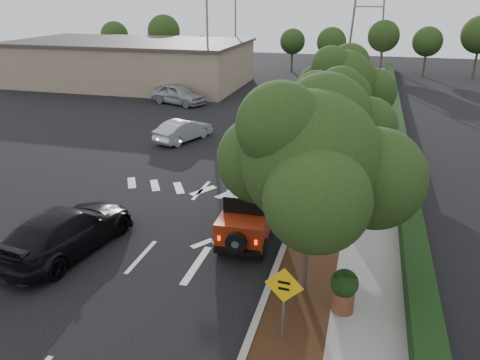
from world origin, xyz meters
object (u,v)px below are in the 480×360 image
at_px(silver_suv_ahead, 271,138).
at_px(speed_hump_sign, 284,294).
at_px(red_jeep, 249,213).
at_px(black_suv_oncoming, 67,230).

height_order(silver_suv_ahead, speed_hump_sign, speed_hump_sign).
relative_size(red_jeep, black_suv_oncoming, 0.70).
bearing_deg(black_suv_oncoming, speed_hump_sign, 170.85).
height_order(red_jeep, black_suv_oncoming, red_jeep).
height_order(black_suv_oncoming, speed_hump_sign, speed_hump_sign).
bearing_deg(silver_suv_ahead, red_jeep, -73.98).
bearing_deg(red_jeep, silver_suv_ahead, 95.10).
distance_m(red_jeep, silver_suv_ahead, 10.28).
bearing_deg(red_jeep, black_suv_oncoming, -157.95).
distance_m(silver_suv_ahead, black_suv_oncoming, 13.57).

